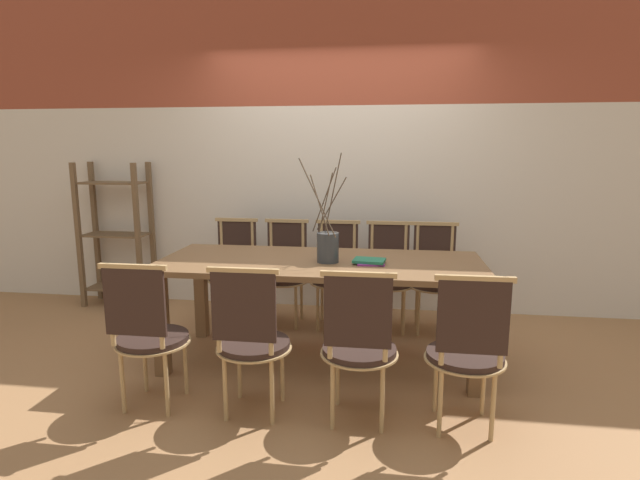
# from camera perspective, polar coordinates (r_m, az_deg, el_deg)

# --- Properties ---
(ground_plane) EXTENTS (16.00, 16.00, 0.00)m
(ground_plane) POSITION_cam_1_polar(r_m,az_deg,el_deg) (3.85, 0.00, -13.65)
(ground_plane) COLOR #9E7047
(wall_rear) EXTENTS (12.00, 0.06, 3.20)m
(wall_rear) POSITION_cam_1_polar(r_m,az_deg,el_deg) (4.86, 2.24, 10.78)
(wall_rear) COLOR beige
(wall_rear) RESTS_ON ground_plane
(dining_table) EXTENTS (2.33, 0.96, 0.77)m
(dining_table) POSITION_cam_1_polar(r_m,az_deg,el_deg) (3.62, 0.00, -3.91)
(dining_table) COLOR brown
(dining_table) RESTS_ON ground_plane
(chair_near_leftend) EXTENTS (0.45, 0.45, 0.93)m
(chair_near_leftend) POSITION_cam_1_polar(r_m,az_deg,el_deg) (3.20, -19.04, -9.86)
(chair_near_leftend) COLOR black
(chair_near_leftend) RESTS_ON ground_plane
(chair_near_left) EXTENTS (0.45, 0.45, 0.93)m
(chair_near_left) POSITION_cam_1_polar(r_m,az_deg,el_deg) (2.98, -7.87, -10.92)
(chair_near_left) COLOR black
(chair_near_left) RESTS_ON ground_plane
(chair_near_center) EXTENTS (0.45, 0.45, 0.93)m
(chair_near_center) POSITION_cam_1_polar(r_m,az_deg,el_deg) (2.88, 4.46, -11.62)
(chair_near_center) COLOR black
(chair_near_center) RESTS_ON ground_plane
(chair_near_right) EXTENTS (0.45, 0.45, 0.93)m
(chair_near_right) POSITION_cam_1_polar(r_m,az_deg,el_deg) (2.91, 16.44, -11.79)
(chair_near_right) COLOR black
(chair_near_right) RESTS_ON ground_plane
(chair_far_leftend) EXTENTS (0.45, 0.45, 0.93)m
(chair_far_leftend) POSITION_cam_1_polar(r_m,az_deg,el_deg) (4.64, -9.85, -3.18)
(chair_far_leftend) COLOR black
(chair_far_leftend) RESTS_ON ground_plane
(chair_far_left) EXTENTS (0.45, 0.45, 0.93)m
(chair_far_left) POSITION_cam_1_polar(r_m,az_deg,el_deg) (4.52, -4.09, -3.41)
(chair_far_left) COLOR black
(chair_far_left) RESTS_ON ground_plane
(chair_far_center) EXTENTS (0.45, 0.45, 0.93)m
(chair_far_center) POSITION_cam_1_polar(r_m,az_deg,el_deg) (4.45, 1.86, -3.62)
(chair_far_center) COLOR black
(chair_far_center) RESTS_ON ground_plane
(chair_far_right) EXTENTS (0.45, 0.45, 0.93)m
(chair_far_right) POSITION_cam_1_polar(r_m,az_deg,el_deg) (4.42, 7.77, -3.79)
(chair_far_right) COLOR black
(chair_far_right) RESTS_ON ground_plane
(chair_far_rightend) EXTENTS (0.45, 0.45, 0.93)m
(chair_far_rightend) POSITION_cam_1_polar(r_m,az_deg,el_deg) (4.44, 12.97, -3.90)
(chair_far_rightend) COLOR black
(chair_far_rightend) RESTS_ON ground_plane
(vase_centerpiece) EXTENTS (0.32, 0.32, 0.77)m
(vase_centerpiece) POSITION_cam_1_polar(r_m,az_deg,el_deg) (3.53, 0.89, -0.66)
(vase_centerpiece) COLOR #33383D
(vase_centerpiece) RESTS_ON dining_table
(book_stack) EXTENTS (0.24, 0.21, 0.03)m
(book_stack) POSITION_cam_1_polar(r_m,az_deg,el_deg) (3.52, 5.69, -2.44)
(book_stack) COLOR #842D8C
(book_stack) RESTS_ON dining_table
(shelving_rack) EXTENTS (0.66, 0.34, 1.44)m
(shelving_rack) POSITION_cam_1_polar(r_m,az_deg,el_deg) (5.40, -22.27, 0.53)
(shelving_rack) COLOR brown
(shelving_rack) RESTS_ON ground_plane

